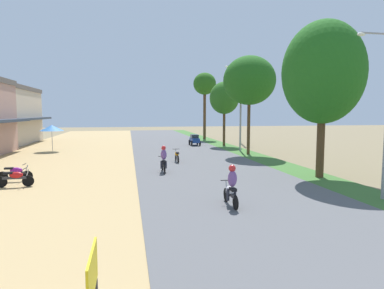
{
  "coord_description": "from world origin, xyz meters",
  "views": [
    {
      "loc": [
        -4.9,
        -1.28,
        3.73
      ],
      "look_at": [
        -0.72,
        20.53,
        1.63
      ],
      "focal_mm": 31.15,
      "sensor_mm": 36.0,
      "label": 1
    }
  ],
  "objects_px": {
    "median_tree_fourth": "(205,85)",
    "motorbike_ahead_third": "(164,160)",
    "median_tree_third": "(224,98)",
    "vendor_umbrella": "(52,128)",
    "street_signboard": "(92,279)",
    "parked_motorbike_third": "(15,172)",
    "motorbike_ahead_second": "(231,187)",
    "median_tree_nearest": "(323,73)",
    "median_tree_second": "(249,81)",
    "motorbike_ahead_fourth": "(177,155)",
    "car_hatchback_blue": "(195,139)",
    "parked_motorbike_second": "(15,177)",
    "streetlamp_mid": "(241,102)",
    "utility_pole_near": "(241,102)"
  },
  "relations": [
    {
      "from": "median_tree_nearest",
      "to": "motorbike_ahead_third",
      "type": "distance_m",
      "value": 10.56
    },
    {
      "from": "median_tree_second",
      "to": "streetlamp_mid",
      "type": "distance_m",
      "value": 3.33
    },
    {
      "from": "median_tree_fourth",
      "to": "motorbike_ahead_second",
      "type": "xyz_separation_m",
      "value": [
        -6.69,
        -33.72,
        -6.84
      ]
    },
    {
      "from": "parked_motorbike_third",
      "to": "street_signboard",
      "type": "height_order",
      "value": "street_signboard"
    },
    {
      "from": "median_tree_second",
      "to": "median_tree_fourth",
      "type": "height_order",
      "value": "median_tree_fourth"
    },
    {
      "from": "median_tree_second",
      "to": "car_hatchback_blue",
      "type": "height_order",
      "value": "median_tree_second"
    },
    {
      "from": "vendor_umbrella",
      "to": "median_tree_third",
      "type": "relative_size",
      "value": 0.35
    },
    {
      "from": "median_tree_second",
      "to": "vendor_umbrella",
      "type": "bearing_deg",
      "value": 161.84
    },
    {
      "from": "median_tree_second",
      "to": "motorbike_ahead_fourth",
      "type": "height_order",
      "value": "median_tree_second"
    },
    {
      "from": "street_signboard",
      "to": "median_tree_fourth",
      "type": "bearing_deg",
      "value": 74.62
    },
    {
      "from": "motorbike_ahead_second",
      "to": "motorbike_ahead_third",
      "type": "relative_size",
      "value": 1.0
    },
    {
      "from": "median_tree_fourth",
      "to": "motorbike_ahead_second",
      "type": "height_order",
      "value": "median_tree_fourth"
    },
    {
      "from": "median_tree_nearest",
      "to": "car_hatchback_blue",
      "type": "relative_size",
      "value": 4.4
    },
    {
      "from": "motorbike_ahead_third",
      "to": "street_signboard",
      "type": "bearing_deg",
      "value": -100.14
    },
    {
      "from": "parked_motorbike_third",
      "to": "motorbike_ahead_second",
      "type": "relative_size",
      "value": 1.0
    },
    {
      "from": "parked_motorbike_third",
      "to": "median_tree_fourth",
      "type": "distance_m",
      "value": 32.41
    },
    {
      "from": "median_tree_fourth",
      "to": "street_signboard",
      "type": "bearing_deg",
      "value": -105.38
    },
    {
      "from": "street_signboard",
      "to": "streetlamp_mid",
      "type": "bearing_deg",
      "value": 66.22
    },
    {
      "from": "median_tree_third",
      "to": "car_hatchback_blue",
      "type": "xyz_separation_m",
      "value": [
        -3.25,
        0.73,
        -4.66
      ]
    },
    {
      "from": "parked_motorbike_third",
      "to": "motorbike_ahead_third",
      "type": "relative_size",
      "value": 1.0
    },
    {
      "from": "vendor_umbrella",
      "to": "motorbike_ahead_fourth",
      "type": "height_order",
      "value": "vendor_umbrella"
    },
    {
      "from": "vendor_umbrella",
      "to": "motorbike_ahead_third",
      "type": "xyz_separation_m",
      "value": [
        9.34,
        -13.54,
        -1.45
      ]
    },
    {
      "from": "car_hatchback_blue",
      "to": "median_tree_fourth",
      "type": "bearing_deg",
      "value": 70.32
    },
    {
      "from": "parked_motorbike_second",
      "to": "vendor_umbrella",
      "type": "bearing_deg",
      "value": 95.83
    },
    {
      "from": "vendor_umbrella",
      "to": "streetlamp_mid",
      "type": "height_order",
      "value": "streetlamp_mid"
    },
    {
      "from": "median_tree_nearest",
      "to": "car_hatchback_blue",
      "type": "bearing_deg",
      "value": 99.82
    },
    {
      "from": "utility_pole_near",
      "to": "motorbike_ahead_second",
      "type": "height_order",
      "value": "utility_pole_near"
    },
    {
      "from": "parked_motorbike_second",
      "to": "motorbike_ahead_third",
      "type": "relative_size",
      "value": 1.0
    },
    {
      "from": "parked_motorbike_third",
      "to": "motorbike_ahead_third",
      "type": "height_order",
      "value": "motorbike_ahead_third"
    },
    {
      "from": "utility_pole_near",
      "to": "motorbike_ahead_fourth",
      "type": "bearing_deg",
      "value": -124.12
    },
    {
      "from": "streetlamp_mid",
      "to": "car_hatchback_blue",
      "type": "xyz_separation_m",
      "value": [
        -3.34,
        6.02,
        -4.06
      ]
    },
    {
      "from": "median_tree_second",
      "to": "median_tree_third",
      "type": "bearing_deg",
      "value": 89.19
    },
    {
      "from": "median_tree_third",
      "to": "vendor_umbrella",
      "type": "bearing_deg",
      "value": -172.68
    },
    {
      "from": "median_tree_second",
      "to": "motorbike_ahead_second",
      "type": "height_order",
      "value": "median_tree_second"
    },
    {
      "from": "median_tree_fourth",
      "to": "motorbike_ahead_third",
      "type": "bearing_deg",
      "value": -108.35
    },
    {
      "from": "street_signboard",
      "to": "utility_pole_near",
      "type": "height_order",
      "value": "utility_pole_near"
    },
    {
      "from": "vendor_umbrella",
      "to": "street_signboard",
      "type": "bearing_deg",
      "value": -76.96
    },
    {
      "from": "median_tree_nearest",
      "to": "median_tree_second",
      "type": "distance_m",
      "value": 10.9
    },
    {
      "from": "parked_motorbike_second",
      "to": "motorbike_ahead_fourth",
      "type": "distance_m",
      "value": 11.41
    },
    {
      "from": "median_tree_fourth",
      "to": "motorbike_ahead_third",
      "type": "xyz_separation_m",
      "value": [
        -8.52,
        -25.69,
        -6.84
      ]
    },
    {
      "from": "median_tree_nearest",
      "to": "streetlamp_mid",
      "type": "height_order",
      "value": "median_tree_nearest"
    },
    {
      "from": "median_tree_second",
      "to": "motorbike_ahead_fourth",
      "type": "relative_size",
      "value": 4.82
    },
    {
      "from": "median_tree_second",
      "to": "utility_pole_near",
      "type": "distance_m",
      "value": 12.01
    },
    {
      "from": "median_tree_fourth",
      "to": "utility_pole_near",
      "type": "distance_m",
      "value": 7.66
    },
    {
      "from": "motorbike_ahead_third",
      "to": "median_tree_second",
      "type": "bearing_deg",
      "value": 42.61
    },
    {
      "from": "median_tree_second",
      "to": "street_signboard",
      "type": "bearing_deg",
      "value": -115.93
    },
    {
      "from": "car_hatchback_blue",
      "to": "median_tree_nearest",
      "type": "bearing_deg",
      "value": -80.18
    },
    {
      "from": "parked_motorbike_third",
      "to": "motorbike_ahead_third",
      "type": "bearing_deg",
      "value": 8.28
    },
    {
      "from": "streetlamp_mid",
      "to": "parked_motorbike_second",
      "type": "bearing_deg",
      "value": -140.94
    },
    {
      "from": "median_tree_nearest",
      "to": "vendor_umbrella",
      "type": "bearing_deg",
      "value": 137.16
    }
  ]
}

